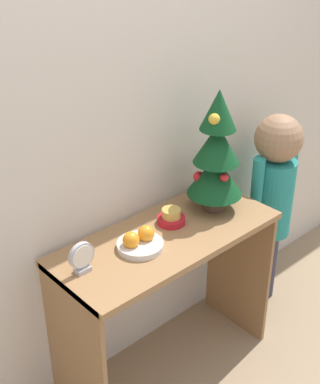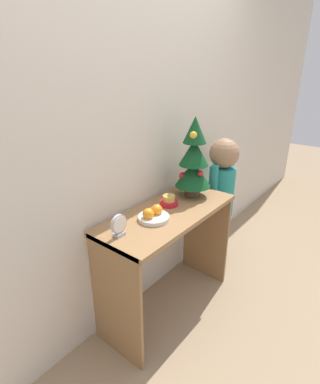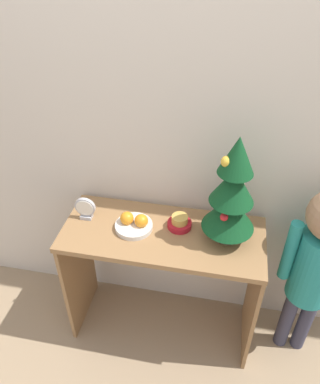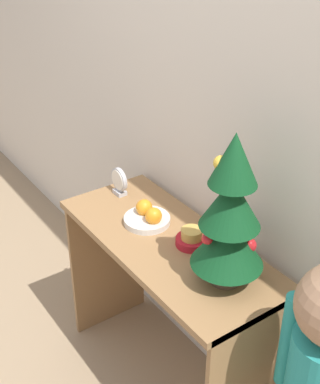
{
  "view_description": "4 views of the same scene",
  "coord_description": "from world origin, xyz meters",
  "px_view_note": "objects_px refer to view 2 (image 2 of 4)",
  "views": [
    {
      "loc": [
        -1.32,
        -1.18,
        2.04
      ],
      "look_at": [
        -0.06,
        0.2,
        1.03
      ],
      "focal_mm": 50.0,
      "sensor_mm": 36.0,
      "label": 1
    },
    {
      "loc": [
        -1.41,
        -0.83,
        1.65
      ],
      "look_at": [
        -0.07,
        0.24,
        0.94
      ],
      "focal_mm": 28.0,
      "sensor_mm": 36.0,
      "label": 2
    },
    {
      "loc": [
        0.25,
        -1.15,
        2.1
      ],
      "look_at": [
        -0.02,
        0.25,
        1.02
      ],
      "focal_mm": 35.0,
      "sensor_mm": 36.0,
      "label": 3
    },
    {
      "loc": [
        1.4,
        -0.79,
        2.01
      ],
      "look_at": [
        -0.07,
        0.23,
        0.97
      ],
      "focal_mm": 50.0,
      "sensor_mm": 36.0,
      "label": 4
    }
  ],
  "objects_px": {
    "singing_bowl": "(169,201)",
    "child_figure": "(222,185)",
    "fruit_bowl": "(153,215)",
    "mini_tree": "(194,160)",
    "desk_clock": "(119,226)"
  },
  "relations": [
    {
      "from": "singing_bowl",
      "to": "child_figure",
      "type": "relative_size",
      "value": 0.11
    },
    {
      "from": "mini_tree",
      "to": "desk_clock",
      "type": "distance_m",
      "value": 0.76
    },
    {
      "from": "mini_tree",
      "to": "fruit_bowl",
      "type": "relative_size",
      "value": 2.96
    },
    {
      "from": "mini_tree",
      "to": "fruit_bowl",
      "type": "distance_m",
      "value": 0.53
    },
    {
      "from": "fruit_bowl",
      "to": "child_figure",
      "type": "distance_m",
      "value": 0.93
    },
    {
      "from": "mini_tree",
      "to": "singing_bowl",
      "type": "xyz_separation_m",
      "value": [
        -0.24,
        0.03,
        -0.24
      ]
    },
    {
      "from": "singing_bowl",
      "to": "child_figure",
      "type": "bearing_deg",
      "value": -3.24
    },
    {
      "from": "desk_clock",
      "to": "child_figure",
      "type": "relative_size",
      "value": 0.11
    },
    {
      "from": "singing_bowl",
      "to": "child_figure",
      "type": "height_order",
      "value": "child_figure"
    },
    {
      "from": "singing_bowl",
      "to": "child_figure",
      "type": "distance_m",
      "value": 0.7
    },
    {
      "from": "mini_tree",
      "to": "child_figure",
      "type": "distance_m",
      "value": 0.56
    },
    {
      "from": "mini_tree",
      "to": "singing_bowl",
      "type": "distance_m",
      "value": 0.34
    },
    {
      "from": "fruit_bowl",
      "to": "desk_clock",
      "type": "relative_size",
      "value": 1.49
    },
    {
      "from": "fruit_bowl",
      "to": "child_figure",
      "type": "bearing_deg",
      "value": 0.79
    },
    {
      "from": "mini_tree",
      "to": "desk_clock",
      "type": "bearing_deg",
      "value": 179.51
    }
  ]
}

